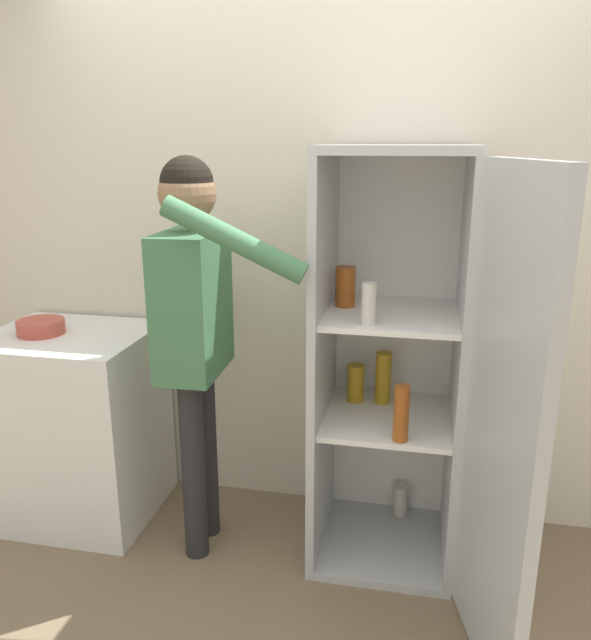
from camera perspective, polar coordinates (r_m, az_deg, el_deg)
name	(u,v)px	position (r m, az deg, el deg)	size (l,w,h in m)	color
ground_plane	(271,632)	(2.64, -2.22, -26.59)	(12.00, 12.00, 0.00)	#7A664C
wall_back	(319,254)	(2.94, 2.13, 6.06)	(7.00, 0.06, 2.55)	beige
refrigerator	(410,372)	(2.58, 10.45, -4.72)	(0.78, 1.20, 1.77)	#B7BABC
person	(195,308)	(2.61, -9.20, 1.10)	(0.65, 0.54, 1.73)	#262628
counter	(76,424)	(3.25, -19.44, -8.98)	(0.74, 0.63, 0.92)	white
bowl	(41,327)	(3.12, -22.25, -0.59)	(0.22, 0.22, 0.07)	#B24738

